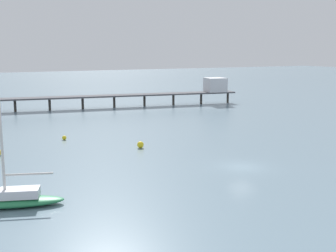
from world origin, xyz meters
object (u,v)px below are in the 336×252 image
Objects in this scene: pier at (152,91)px; sailboat_green at (13,198)px; mooring_buoy_near at (140,145)px; mooring_buoy_outer at (64,138)px.

sailboat_green is at bearing -124.50° from pier.
mooring_buoy_outer is at bearing 129.31° from mooring_buoy_near.
mooring_buoy_near is 1.41× the size of mooring_buoy_outer.
sailboat_green is 24.79m from mooring_buoy_outer.
pier is at bearing 63.84° from mooring_buoy_near.
sailboat_green is 13.04× the size of mooring_buoy_near.
mooring_buoy_outer is at bearing -133.09° from pier.
sailboat_green reaches higher than mooring_buoy_near.
sailboat_green is (-33.98, -49.45, -2.47)m from pier.
pier is 5.57× the size of sailboat_green.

